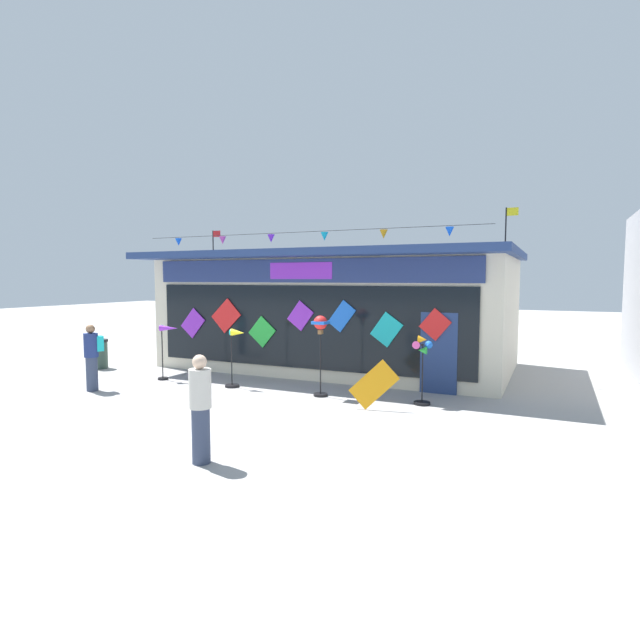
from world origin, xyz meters
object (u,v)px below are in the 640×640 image
(wind_spinner_center_left, at_px, (320,333))
(wind_spinner_far_left, at_px, (167,341))
(display_kite_on_ground, at_px, (374,385))
(kite_shop_building, at_px, (339,309))
(trash_bin, at_px, (100,354))
(person_mid_plaza, at_px, (200,408))
(wind_spinner_left, at_px, (235,353))
(person_near_camera, at_px, (92,356))
(wind_spinner_center_right, at_px, (422,361))

(wind_spinner_center_left, bearing_deg, wind_spinner_far_left, -179.22)
(wind_spinner_center_left, distance_m, display_kite_on_ground, 1.95)
(kite_shop_building, distance_m, wind_spinner_center_left, 4.38)
(wind_spinner_far_left, bearing_deg, trash_bin, 170.50)
(person_mid_plaza, bearing_deg, trash_bin, -131.78)
(wind_spinner_far_left, xyz_separation_m, wind_spinner_center_left, (4.67, 0.06, 0.43))
(wind_spinner_left, xyz_separation_m, person_near_camera, (-3.04, -1.84, -0.03))
(wind_spinner_center_left, relative_size, trash_bin, 2.12)
(person_near_camera, bearing_deg, person_mid_plaza, 2.25)
(wind_spinner_far_left, xyz_separation_m, display_kite_on_ground, (6.23, -0.56, -0.55))
(kite_shop_building, height_order, display_kite_on_ground, kite_shop_building)
(wind_spinner_center_left, relative_size, person_near_camera, 1.16)
(trash_bin, bearing_deg, wind_spinner_far_left, -9.50)
(trash_bin, height_order, display_kite_on_ground, display_kite_on_ground)
(wind_spinner_left, relative_size, display_kite_on_ground, 1.52)
(wind_spinner_far_left, bearing_deg, kite_shop_building, 51.28)
(wind_spinner_left, xyz_separation_m, trash_bin, (-5.48, 0.53, -0.45))
(kite_shop_building, distance_m, wind_spinner_left, 4.48)
(wind_spinner_far_left, xyz_separation_m, wind_spinner_left, (2.26, 0.01, -0.18))
(wind_spinner_center_right, relative_size, trash_bin, 1.70)
(wind_spinner_center_left, bearing_deg, display_kite_on_ground, -21.73)
(wind_spinner_left, bearing_deg, trash_bin, 174.49)
(display_kite_on_ground, bearing_deg, wind_spinner_left, 171.82)
(person_mid_plaza, relative_size, display_kite_on_ground, 1.67)
(kite_shop_building, bearing_deg, wind_spinner_left, -105.06)
(wind_spinner_center_left, xyz_separation_m, trash_bin, (-7.88, 0.47, -1.06))
(wind_spinner_center_right, relative_size, person_near_camera, 0.93)
(kite_shop_building, xyz_separation_m, wind_spinner_left, (-1.14, -4.23, -0.91))
(trash_bin, bearing_deg, kite_shop_building, 29.23)
(kite_shop_building, bearing_deg, wind_spinner_far_left, -128.72)
(wind_spinner_center_left, height_order, person_mid_plaza, wind_spinner_center_left)
(trash_bin, distance_m, display_kite_on_ground, 9.51)
(kite_shop_building, bearing_deg, trash_bin, -150.77)
(trash_bin, bearing_deg, display_kite_on_ground, -6.63)
(wind_spinner_far_left, bearing_deg, person_near_camera, -113.05)
(kite_shop_building, bearing_deg, person_mid_plaza, -80.68)
(person_mid_plaza, bearing_deg, wind_spinner_far_left, -142.85)
(wind_spinner_far_left, bearing_deg, wind_spinner_center_left, 0.78)
(kite_shop_building, height_order, wind_spinner_center_left, kite_shop_building)
(wind_spinner_left, height_order, wind_spinner_center_left, wind_spinner_center_left)
(kite_shop_building, height_order, wind_spinner_far_left, kite_shop_building)
(wind_spinner_center_left, xyz_separation_m, display_kite_on_ground, (1.57, -0.62, -0.99))
(person_mid_plaza, distance_m, display_kite_on_ground, 4.39)
(wind_spinner_center_left, relative_size, wind_spinner_center_right, 1.24)
(wind_spinner_left, relative_size, wind_spinner_center_right, 0.98)
(wind_spinner_center_left, bearing_deg, trash_bin, 176.55)
(kite_shop_building, xyz_separation_m, wind_spinner_center_left, (1.26, -4.18, -0.30))
(person_mid_plaza, height_order, trash_bin, person_mid_plaza)
(wind_spinner_left, height_order, wind_spinner_center_right, wind_spinner_center_right)
(wind_spinner_far_left, distance_m, person_mid_plaza, 6.79)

